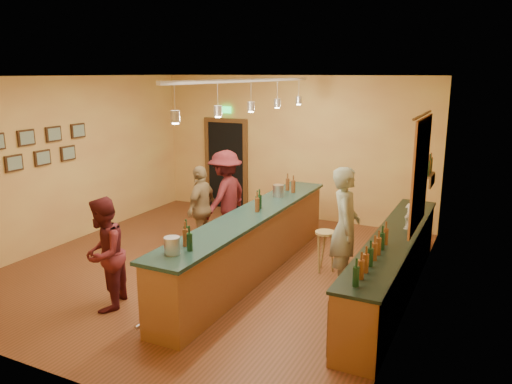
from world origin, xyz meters
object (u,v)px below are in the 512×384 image
at_px(bar_stool, 325,240).
at_px(customer_c, 226,196).
at_px(bartender, 345,227).
at_px(customer_a, 104,254).
at_px(customer_b, 202,208).
at_px(tasting_bar, 251,239).
at_px(back_counter, 393,265).

bearing_deg(bar_stool, customer_c, 164.20).
xyz_separation_m(bartender, customer_c, (-2.70, 1.04, -0.04)).
relative_size(bartender, bar_stool, 2.72).
xyz_separation_m(bartender, bar_stool, (-0.44, 0.40, -0.39)).
bearing_deg(customer_a, customer_b, 160.36).
height_order(customer_c, bar_stool, customer_c).
bearing_deg(tasting_bar, customer_b, 153.47).
relative_size(customer_b, customer_c, 0.89).
height_order(back_counter, tasting_bar, tasting_bar).
bearing_deg(tasting_bar, back_counter, 4.60).
bearing_deg(bartender, back_counter, -113.44).
xyz_separation_m(tasting_bar, bar_stool, (1.04, 0.66, -0.06)).
relative_size(back_counter, bartender, 2.42).
bearing_deg(customer_c, bartender, 72.78).
xyz_separation_m(back_counter, bar_stool, (-1.21, 0.48, 0.06)).
bearing_deg(bartender, customer_a, 111.87).
distance_m(back_counter, customer_a, 4.17).
bearing_deg(back_counter, customer_a, -148.60).
xyz_separation_m(customer_c, bar_stool, (2.26, -0.64, -0.36)).
bearing_deg(customer_a, tasting_bar, 125.40).
height_order(customer_a, customer_c, customer_c).
relative_size(back_counter, bar_stool, 6.57).
distance_m(customer_b, customer_c, 0.64).
height_order(bartender, bar_stool, bartender).
relative_size(tasting_bar, customer_c, 2.82).
distance_m(tasting_bar, customer_c, 1.81).
height_order(bartender, customer_b, bartender).
bearing_deg(customer_b, back_counter, 78.87).
height_order(tasting_bar, customer_b, customer_b).
bearing_deg(bar_stool, customer_b, 179.40).
height_order(back_counter, customer_c, customer_c).
xyz_separation_m(customer_b, customer_c, (0.17, 0.61, 0.10)).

